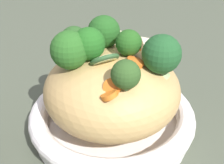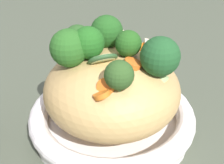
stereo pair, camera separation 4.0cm
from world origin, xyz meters
name	(u,v)px [view 1 (the left image)]	position (x,y,z in m)	size (l,w,h in m)	color
ground_plane	(112,128)	(0.00, 0.00, 0.00)	(3.00, 3.00, 0.00)	#474E3E
serving_bowl	(112,117)	(0.00, 0.00, 0.02)	(0.26, 0.26, 0.05)	white
noodle_heap	(112,89)	(0.00, 0.00, 0.08)	(0.20, 0.20, 0.12)	tan
broccoli_florets	(107,47)	(0.01, 0.00, 0.15)	(0.18, 0.17, 0.07)	#9FB973
carrot_coins	(121,67)	(0.00, 0.03, 0.13)	(0.12, 0.12, 0.03)	orange
zucchini_slices	(93,55)	(0.02, -0.03, 0.13)	(0.06, 0.14, 0.05)	beige
chicken_chunks	(129,45)	(-0.04, -0.04, 0.13)	(0.09, 0.09, 0.03)	beige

